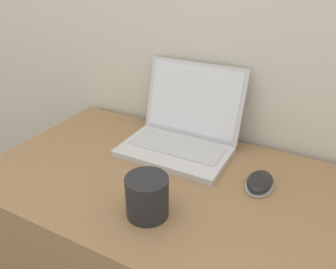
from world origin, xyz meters
name	(u,v)px	position (x,y,z in m)	size (l,w,h in m)	color
desk	(162,266)	(0.00, 0.31, 0.37)	(1.02, 0.61, 0.74)	#936D47
laptop	(182,130)	(-0.02, 0.49, 0.80)	(0.34, 0.29, 0.26)	silver
drink_cup	(147,196)	(0.05, 0.16, 0.79)	(0.10, 0.10, 0.10)	#232326
computer_mouse	(260,182)	(0.26, 0.39, 0.75)	(0.07, 0.12, 0.03)	#B2B2B7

